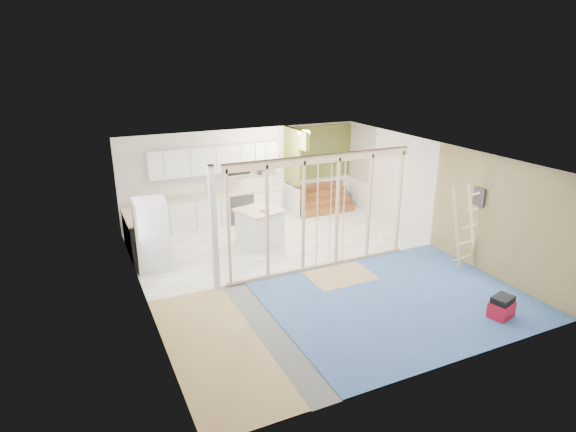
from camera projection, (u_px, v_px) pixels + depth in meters
name	position (u px, v px, depth m)	size (l,w,h in m)	color
room	(308.00, 215.00, 10.33)	(7.01, 8.01, 2.61)	slate
floor_overlays	(309.00, 268.00, 10.83)	(7.00, 8.00, 0.03)	white
stud_frame	(299.00, 204.00, 10.15)	(4.66, 0.14, 2.60)	#E2BA8A
base_cabinets	(197.00, 216.00, 12.83)	(4.45, 2.24, 0.93)	white
upper_cabinets	(217.00, 160.00, 13.09)	(3.60, 0.41, 0.85)	white
green_partition	(313.00, 181.00, 14.40)	(2.25, 1.51, 2.60)	olive
pot_rack	(261.00, 167.00, 11.60)	(0.52, 0.52, 0.72)	black
sheathing_panel	(501.00, 220.00, 10.01)	(0.02, 4.00, 2.60)	tan
electrical_panel	(479.00, 197.00, 10.39)	(0.04, 0.30, 0.40)	#3A3A3F
ceiling_light	(304.00, 133.00, 13.06)	(0.32, 0.32, 0.08)	#FFEABF
fridge	(152.00, 235.00, 10.55)	(0.74, 0.72, 1.63)	silver
island	(260.00, 228.00, 11.91)	(1.21, 1.21, 0.96)	white
bowl	(265.00, 209.00, 11.68)	(0.27, 0.27, 0.07)	white
soap_bottle_a	(159.00, 194.00, 12.53)	(0.13, 0.13, 0.34)	silver
soap_bottle_b	(270.00, 183.00, 13.91)	(0.09, 0.09, 0.19)	silver
toolbox	(502.00, 307.00, 8.77)	(0.52, 0.44, 0.42)	#AD1024
ladder	(466.00, 228.00, 10.47)	(1.04, 0.13, 1.94)	tan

